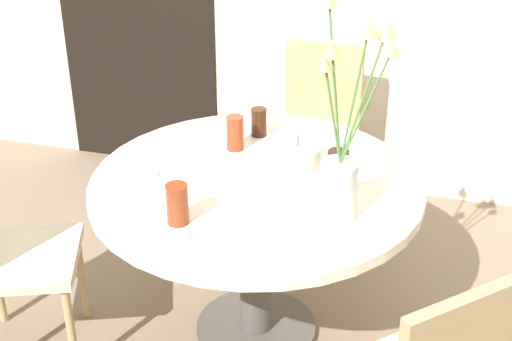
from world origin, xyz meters
TOP-DOWN VIEW (x-y plane):
  - ground_plane at (0.00, 0.00)m, footprint 16.00×16.00m
  - dining_table at (0.00, 0.00)m, footprint 1.22×1.22m
  - chair_left_flank at (0.05, 0.95)m, footprint 0.42×0.42m
  - birthday_cake at (0.12, 0.16)m, footprint 0.18×0.18m
  - flower_vase at (0.33, -0.15)m, footprint 0.25×0.20m
  - side_plate at (-0.44, -0.08)m, footprint 0.17×0.17m
  - drink_glass_0 at (-0.17, -0.34)m, footprint 0.07×0.07m
  - drink_glass_1 at (-0.15, 0.23)m, footprint 0.07×0.07m
  - drink_glass_2 at (0.28, 0.10)m, footprint 0.08×0.08m
  - drink_glass_3 at (-0.09, 0.38)m, footprint 0.06×0.06m

SIDE VIEW (x-z plane):
  - ground_plane at x=0.00m, z-range 0.00..0.00m
  - chair_left_flank at x=0.05m, z-range 0.06..0.96m
  - dining_table at x=0.00m, z-range 0.22..0.93m
  - side_plate at x=-0.44m, z-range 0.71..0.72m
  - birthday_cake at x=0.12m, z-range 0.68..0.81m
  - drink_glass_2 at x=0.28m, z-range 0.71..0.81m
  - drink_glass_3 at x=-0.09m, z-range 0.71..0.82m
  - drink_glass_1 at x=-0.15m, z-range 0.71..0.85m
  - drink_glass_0 at x=-0.17m, z-range 0.71..0.85m
  - flower_vase at x=0.33m, z-range 0.56..1.30m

